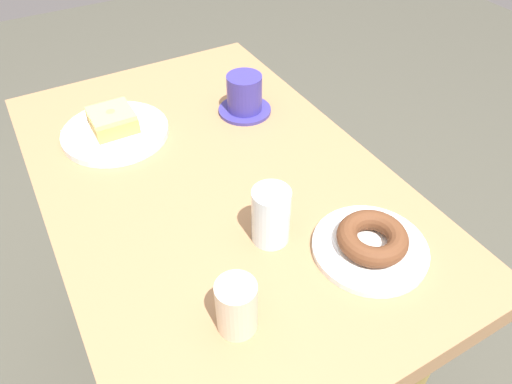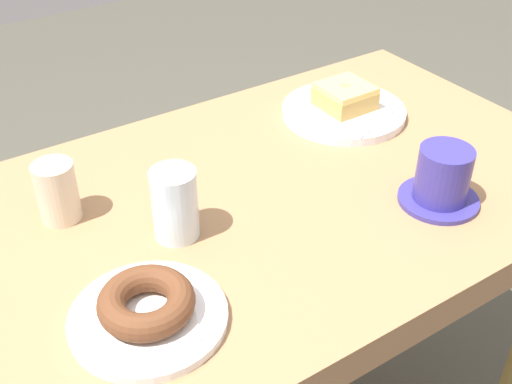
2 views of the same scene
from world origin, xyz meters
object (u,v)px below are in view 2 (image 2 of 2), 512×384
Objects in this scene: plate_chocolate_ring at (148,317)px; water_glass at (175,204)px; donut_chocolate_ring at (146,302)px; plate_glazed_square at (344,112)px; sugar_jar at (57,192)px; donut_glazed_square at (345,96)px; coffee_cup at (442,178)px.

water_glass is at bearing 50.24° from plate_chocolate_ring.
water_glass is (0.11, 0.13, 0.02)m from donut_chocolate_ring.
plate_glazed_square is at bearing 18.49° from water_glass.
sugar_jar reaches higher than plate_chocolate_ring.
donut_glazed_square is 0.73× the size of coffee_cup.
donut_chocolate_ring is 0.47m from coffee_cup.
plate_chocolate_ring is at bearing -152.96° from plate_glazed_square.
plate_glazed_square is 2.56× the size of donut_glazed_square.
plate_glazed_square is 0.29m from coffee_cup.
sugar_jar is at bearing 133.68° from water_glass.
plate_chocolate_ring is 0.03m from donut_chocolate_ring.
sugar_jar is at bearing 93.39° from plate_chocolate_ring.
plate_glazed_square is 1.18× the size of plate_chocolate_ring.
plate_glazed_square is 1.95× the size of donut_chocolate_ring.
coffee_cup is (0.47, -0.02, 0.04)m from plate_chocolate_ring.
sugar_jar is at bearing 93.39° from donut_chocolate_ring.
plate_glazed_square is at bearing 1.31° from sugar_jar.
plate_glazed_square is at bearing 27.04° from donut_chocolate_ring.
plate_glazed_square is at bearing 90.00° from donut_glazed_square.
water_glass reaches higher than donut_chocolate_ring.
water_glass is 0.39m from coffee_cup.
coffee_cup is at bearing -2.38° from donut_chocolate_ring.
sugar_jar is (-0.02, 0.25, 0.04)m from plate_chocolate_ring.
plate_glazed_square is 0.03m from donut_glazed_square.
donut_glazed_square is 0.54m from sugar_jar.
donut_chocolate_ring is at bearing -152.96° from plate_glazed_square.
coffee_cup is (-0.05, -0.29, 0.00)m from donut_glazed_square.
donut_chocolate_ring is 0.17m from water_glass.
donut_chocolate_ring is (0.00, 0.00, 0.03)m from plate_chocolate_ring.
water_glass is (-0.42, -0.14, 0.04)m from plate_glazed_square.
plate_glazed_square is at bearing 27.04° from plate_chocolate_ring.
plate_chocolate_ring is (-0.52, -0.27, -0.03)m from donut_glazed_square.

